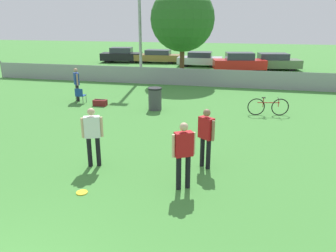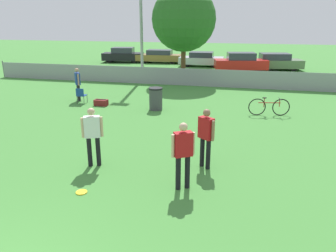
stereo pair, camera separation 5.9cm
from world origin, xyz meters
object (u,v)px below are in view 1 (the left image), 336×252
Objects in this scene: bicycle_sideline at (268,107)px; gear_bag_sideline at (100,103)px; player_receiver_white at (93,133)px; parked_car_tan at (158,56)px; parked_car_silver at (200,59)px; spectator_in_blue at (77,82)px; folding_chair_sideline at (80,95)px; parked_car_olive at (273,62)px; player_thrower_red at (184,151)px; trash_bin at (155,99)px; parked_car_dark at (122,55)px; tree_near_pole at (183,19)px; frisbee_disc at (82,192)px; player_defender_red at (206,134)px; parked_car_red at (239,62)px.

gear_bag_sideline is (-7.96, -0.10, -0.25)m from bicycle_sideline.
player_receiver_white is 0.37× the size of parked_car_tan.
gear_bag_sideline is 0.16× the size of parked_car_silver.
spectator_in_blue reaches higher than gear_bag_sideline.
folding_chair_sideline is 17.89m from parked_car_olive.
gear_bag_sideline is at bearing -101.41° from parked_car_silver.
player_thrower_red is at bearing 130.74° from folding_chair_sideline.
trash_bin is 18.90m from parked_car_dark.
parked_car_tan is at bearing -4.48° from parked_car_dark.
tree_near_pole is 9.08m from gear_bag_sideline.
gear_bag_sideline is at bearing 89.19° from player_receiver_white.
parked_car_olive is (6.27, 21.41, -0.35)m from player_receiver_white.
parked_car_dark reaches higher than frisbee_disc.
parked_car_silver is at bearing 90.28° from trash_bin.
tree_near_pole is 9.21m from folding_chair_sideline.
player_defender_red is at bearing -109.30° from parked_car_olive.
bicycle_sideline is 13.32m from parked_car_red.
player_defender_red is 3.63m from frisbee_disc.
frisbee_disc is at bearing -82.77° from parked_car_tan.
player_thrower_red is 22.42m from parked_car_olive.
parked_car_red is at bearing 127.19° from player_defender_red.
player_thrower_red reaches higher than folding_chair_sideline.
folding_chair_sideline is 0.18× the size of parked_car_red.
player_thrower_red reaches higher than gear_bag_sideline.
player_receiver_white reaches higher than parked_car_dark.
player_defender_red is at bearing -12.46° from player_receiver_white.
player_defender_red is at bearing 42.49° from player_thrower_red.
trash_bin is at bearing 92.47° from frisbee_disc.
bicycle_sideline is at bearing -61.33° from parked_car_dark.
parked_car_red is (0.79, 20.59, -0.28)m from player_thrower_red.
bicycle_sideline is (9.52, -0.59, -0.59)m from spectator_in_blue.
player_receiver_white is 8.46m from spectator_in_blue.
spectator_in_blue is (-7.11, 7.97, -0.02)m from player_thrower_red.
parked_car_red is (3.16, 21.39, 0.71)m from frisbee_disc.
folding_chair_sideline is (-3.74, -7.59, -3.63)m from tree_near_pole.
player_receiver_white is at bearing 103.84° from frisbee_disc.
parked_car_tan reaches higher than trash_bin.
player_defender_red is 6.14× the size of frisbee_disc.
frisbee_disc is 0.43× the size of gear_bag_sideline.
player_receiver_white is at bearing -91.26° from parked_car_silver.
folding_chair_sideline is at bearing 176.18° from trash_bin.
folding_chair_sideline is 3.99m from trash_bin.
trash_bin is 0.23× the size of parked_car_red.
parked_car_olive is (6.47, 7.10, -3.42)m from tree_near_pole.
gear_bag_sideline is (-2.84, 0.10, -0.38)m from trash_bin.
trash_bin is (4.40, -0.79, -0.46)m from spectator_in_blue.
trash_bin is 13.86m from parked_car_red.
parked_car_silver is (4.32, 14.92, -0.34)m from spectator_in_blue.
tree_near_pole is at bearing -143.01° from parked_car_olive.
parked_car_tan is (-0.07, 16.58, -0.36)m from spectator_in_blue.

